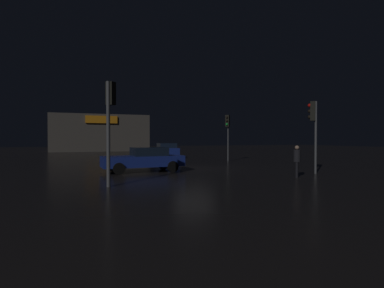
{
  "coord_description": "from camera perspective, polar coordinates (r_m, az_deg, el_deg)",
  "views": [
    {
      "loc": [
        -6.56,
        -17.56,
        1.89
      ],
      "look_at": [
        1.66,
        4.87,
        1.48
      ],
      "focal_mm": 27.68,
      "sensor_mm": 36.0,
      "label": 1
    }
  ],
  "objects": [
    {
      "name": "traffic_signal_cross_left",
      "position": [
        17.42,
        22.33,
        4.29
      ],
      "size": [
        0.42,
        0.42,
        3.93
      ],
      "color": "#595B60",
      "rests_on": "ground"
    },
    {
      "name": "pedestrian",
      "position": [
        15.42,
        19.57,
        -2.73
      ],
      "size": [
        0.48,
        0.48,
        1.57
      ],
      "color": "black",
      "rests_on": "ground"
    },
    {
      "name": "traffic_signal_main",
      "position": [
        25.12,
        6.87,
        3.5
      ],
      "size": [
        0.42,
        0.42,
        3.9
      ],
      "color": "#595B60",
      "rests_on": "ground"
    },
    {
      "name": "ground_plane",
      "position": [
        18.84,
        0.36,
        -4.77
      ],
      "size": [
        120.0,
        120.0,
        0.0
      ],
      "primitive_type": "plane",
      "color": "black"
    },
    {
      "name": "car_far",
      "position": [
        29.67,
        -5.01,
        -1.15
      ],
      "size": [
        2.28,
        4.4,
        1.47
      ],
      "color": "navy",
      "rests_on": "ground"
    },
    {
      "name": "traffic_signal_opposite",
      "position": [
        12.2,
        -15.53,
        5.89
      ],
      "size": [
        0.42,
        0.42,
        4.15
      ],
      "color": "#595B60",
      "rests_on": "ground"
    },
    {
      "name": "store_building",
      "position": [
        49.45,
        -17.26,
        2.0
      ],
      "size": [
        14.43,
        7.62,
        5.61
      ],
      "color": "#4C4742",
      "rests_on": "ground"
    },
    {
      "name": "car_near",
      "position": [
        17.22,
        -9.19,
        -2.92
      ],
      "size": [
        4.68,
        2.15,
        1.4
      ],
      "color": "navy",
      "rests_on": "ground"
    }
  ]
}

